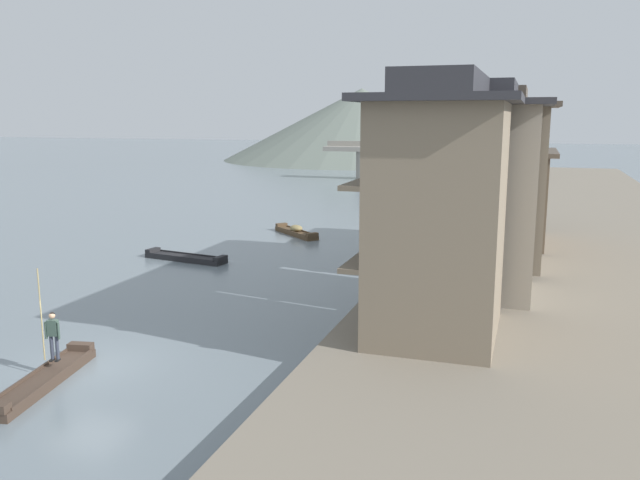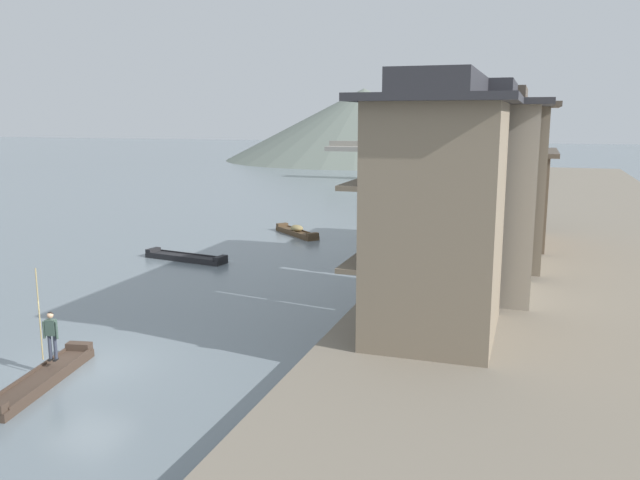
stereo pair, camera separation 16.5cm
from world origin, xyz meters
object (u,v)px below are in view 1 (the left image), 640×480
Objects in this scene: boat_moored_third at (296,232)px; house_waterfront_second at (472,191)px; boat_midriver_drifting at (425,216)px; boat_moored_second at (434,204)px; house_waterfront_tall at (487,178)px; boat_foreground_poled at (43,380)px; stone_bridge at (422,156)px; boat_moored_nearest at (186,258)px; house_waterfront_narrow at (495,191)px; boatman_person at (52,330)px; boat_moored_far at (415,232)px; house_waterfront_nearest at (439,209)px.

boat_moored_third is 0.49× the size of house_waterfront_second.
boat_moored_second is at bearing 93.33° from boat_midriver_drifting.
boat_moored_third is 0.49× the size of house_waterfront_tall.
house_waterfront_second is 1.00× the size of house_waterfront_tall.
boat_moored_third is 0.83× the size of boat_midriver_drifting.
house_waterfront_second is (13.17, -14.37, 4.91)m from boat_moored_third.
stone_bridge reaches higher than boat_foreground_poled.
boat_moored_second is (10.19, 28.43, -0.00)m from boat_moored_nearest.
house_waterfront_second reaches higher than house_waterfront_narrow.
house_waterfront_narrow is at bearing 88.49° from house_waterfront_second.
boat_foreground_poled is 68.66m from stone_bridge.
boat_midriver_drifting is at bearing 103.08° from house_waterfront_second.
boatman_person is at bearing 102.06° from boat_foreground_poled.
boat_midriver_drifting is 31.96m from stone_bridge.
boat_moored_third is 8.28m from boat_moored_far.
boatman_person is 29.06m from boat_moored_far.
boat_midriver_drifting is at bearing 115.66° from house_waterfront_narrow.
stone_bridge is at bearing 99.81° from house_waterfront_nearest.
house_waterfront_tall is 1.16× the size of house_waterfront_narrow.
boat_moored_far is 0.41× the size of house_waterfront_second.
house_waterfront_tall is (5.98, -18.90, 4.93)m from boat_midriver_drifting.
boatman_person is (-0.16, 0.76, 1.35)m from boat_foreground_poled.
house_waterfront_narrow is at bearing -64.34° from boat_midriver_drifting.
boat_foreground_poled is at bearing -149.94° from house_waterfront_nearest.
stone_bridge is at bearing 87.42° from boat_moored_third.
house_waterfront_tall is at bearing 88.02° from house_waterfront_second.
boat_moored_far is at bearing 116.89° from house_waterfront_tall.
boat_moored_nearest is (-4.62, 16.38, -1.37)m from boatman_person.
house_waterfront_tall is (13.38, -8.41, 4.90)m from boat_moored_third.
house_waterfront_tall is at bearing 4.16° from boat_moored_nearest.
house_waterfront_second is at bearing -47.49° from boat_moored_third.
boat_midriver_drifting is 20.43m from house_waterfront_tall.
house_waterfront_nearest reaches higher than house_waterfront_narrow.
house_waterfront_second is (0.54, 5.96, 0.01)m from house_waterfront_nearest.
boat_foreground_poled is at bearing -90.32° from stone_bridge.
boatman_person is 0.12× the size of stone_bridge.
boatman_person is 26.07m from boat_moored_third.
boatman_person is 0.59× the size of boat_midriver_drifting.
boat_moored_second is at bearing 83.23° from boat_foreground_poled.
boat_moored_third is 0.49× the size of house_waterfront_nearest.
boat_foreground_poled is 17.80m from boat_moored_nearest.
house_waterfront_nearest is at bearing -92.72° from house_waterfront_narrow.
house_waterfront_tall reaches higher than boat_moored_third.
boat_moored_far is at bearing 15.78° from boat_moored_third.
boat_moored_nearest is 0.71× the size of house_waterfront_narrow.
boatman_person is at bearing -99.42° from boat_midriver_drifting.
stone_bridge is at bearing 98.75° from boat_moored_far.
boat_moored_nearest is at bearing 105.74° from boatman_person.
boat_moored_third is (-1.50, 26.77, 0.08)m from boat_foreground_poled.
house_waterfront_narrow is 45.53m from stone_bridge.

